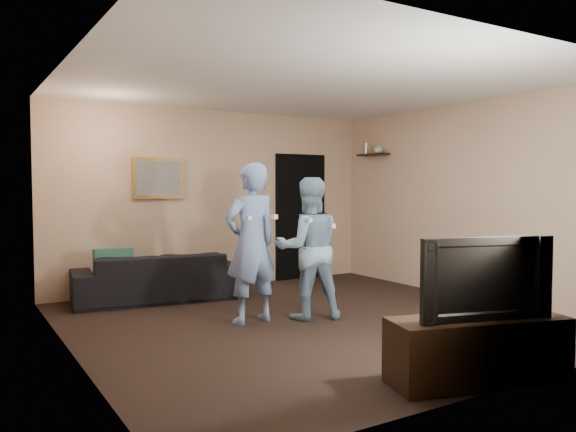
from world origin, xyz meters
TOP-DOWN VIEW (x-y plane):
  - ground at (0.00, 0.00)m, footprint 5.00×5.00m
  - ceiling at (0.00, 0.00)m, footprint 5.00×5.00m
  - wall_back at (0.00, 2.50)m, footprint 5.00×0.04m
  - wall_front at (0.00, -2.50)m, footprint 5.00×0.04m
  - wall_left at (-2.50, 0.00)m, footprint 0.04×5.00m
  - wall_right at (2.50, 0.00)m, footprint 0.04×5.00m
  - sofa at (-1.09, 1.96)m, footprint 2.21×1.10m
  - throw_pillow at (-1.66, 1.96)m, footprint 0.47×0.16m
  - painting_frame at (-0.90, 2.48)m, footprint 0.72×0.05m
  - painting_canvas at (-0.90, 2.45)m, footprint 0.62×0.01m
  - doorway at (1.45, 2.47)m, footprint 0.90×0.06m
  - light_switch at (0.85, 2.48)m, footprint 0.08×0.02m
  - wall_shelf at (2.39, 1.80)m, footprint 0.20×0.60m
  - shelf_vase at (2.39, 1.68)m, footprint 0.15×0.15m
  - shelf_figurine at (2.39, 1.97)m, footprint 0.06×0.06m
  - tv_console at (-0.01, -2.31)m, footprint 1.44×0.81m
  - television at (-0.01, -2.31)m, footprint 1.07×0.44m
  - wii_player_left at (-0.60, 0.26)m, footprint 0.67×0.53m
  - wii_player_right at (0.04, 0.11)m, footprint 0.92×0.81m

SIDE VIEW (x-z plane):
  - ground at x=0.00m, z-range 0.00..0.00m
  - tv_console at x=-0.01m, z-range 0.00..0.50m
  - sofa at x=-1.09m, z-range 0.00..0.62m
  - throw_pillow at x=-1.66m, z-range 0.24..0.72m
  - wii_player_right at x=0.04m, z-range 0.00..1.59m
  - television at x=-0.01m, z-range 0.50..1.12m
  - wii_player_left at x=-0.60m, z-range 0.00..1.74m
  - doorway at x=1.45m, z-range 0.00..2.00m
  - wall_back at x=0.00m, z-range 0.00..2.60m
  - wall_front at x=0.00m, z-range 0.00..2.60m
  - wall_left at x=-2.50m, z-range 0.00..2.60m
  - wall_right at x=2.50m, z-range 0.00..2.60m
  - light_switch at x=0.85m, z-range 1.24..1.36m
  - painting_frame at x=-0.90m, z-range 1.32..1.89m
  - painting_canvas at x=-0.90m, z-range 1.37..1.83m
  - wall_shelf at x=2.39m, z-range 1.98..2.00m
  - shelf_vase at x=2.39m, z-range 2.00..2.15m
  - shelf_figurine at x=2.39m, z-range 2.00..2.18m
  - ceiling at x=0.00m, z-range 2.58..2.62m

